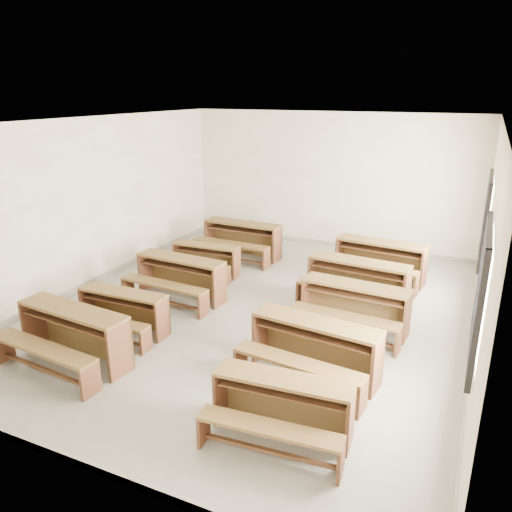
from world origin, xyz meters
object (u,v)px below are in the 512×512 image
at_px(desk_set_0, 71,332).
at_px(desk_set_5, 282,403).
at_px(desk_set_7, 354,304).
at_px(desk_set_6, 314,345).
at_px(desk_set_3, 205,257).
at_px(desk_set_4, 241,237).
at_px(desk_set_8, 357,279).
at_px(desk_set_2, 180,275).
at_px(desk_set_9, 379,258).
at_px(desk_set_1, 122,309).

height_order(desk_set_0, desk_set_5, desk_set_0).
bearing_deg(desk_set_7, desk_set_6, -91.70).
relative_size(desk_set_3, desk_set_7, 0.82).
distance_m(desk_set_4, desk_set_8, 3.41).
distance_m(desk_set_2, desk_set_3, 1.29).
distance_m(desk_set_2, desk_set_4, 2.62).
height_order(desk_set_6, desk_set_9, desk_set_9).
distance_m(desk_set_7, desk_set_8, 1.05).
distance_m(desk_set_1, desk_set_8, 4.06).
height_order(desk_set_3, desk_set_9, desk_set_9).
distance_m(desk_set_3, desk_set_4, 1.36).
height_order(desk_set_4, desk_set_9, desk_set_4).
bearing_deg(desk_set_7, desk_set_5, -88.04).
bearing_deg(desk_set_5, desk_set_4, 115.85).
relative_size(desk_set_0, desk_set_3, 1.28).
xyz_separation_m(desk_set_6, desk_set_7, (0.15, 1.57, -0.01)).
distance_m(desk_set_0, desk_set_7, 4.26).
bearing_deg(desk_set_4, desk_set_3, -94.78).
bearing_deg(desk_set_9, desk_set_5, -83.77).
bearing_deg(desk_set_8, desk_set_7, -73.12).
distance_m(desk_set_4, desk_set_5, 6.28).
height_order(desk_set_3, desk_set_5, desk_set_5).
distance_m(desk_set_2, desk_set_5, 4.21).
xyz_separation_m(desk_set_5, desk_set_8, (-0.11, 3.90, 0.06)).
relative_size(desk_set_1, desk_set_4, 0.82).
relative_size(desk_set_7, desk_set_8, 0.94).
xyz_separation_m(desk_set_4, desk_set_7, (3.25, -2.56, -0.03)).
xyz_separation_m(desk_set_1, desk_set_6, (3.16, 0.01, 0.07)).
bearing_deg(desk_set_1, desk_set_4, 88.02).
xyz_separation_m(desk_set_7, desk_set_9, (-0.07, 2.37, 0.02)).
height_order(desk_set_2, desk_set_4, desk_set_4).
bearing_deg(desk_set_7, desk_set_0, -138.17).
xyz_separation_m(desk_set_4, desk_set_9, (3.17, -0.19, -0.00)).
distance_m(desk_set_0, desk_set_9, 5.97).
height_order(desk_set_4, desk_set_5, desk_set_4).
bearing_deg(desk_set_3, desk_set_9, 16.62).
bearing_deg(desk_set_8, desk_set_2, -154.66).
height_order(desk_set_1, desk_set_7, desk_set_7).
height_order(desk_set_7, desk_set_8, desk_set_8).
bearing_deg(desk_set_8, desk_set_5, -82.78).
relative_size(desk_set_5, desk_set_9, 0.85).
xyz_separation_m(desk_set_4, desk_set_6, (3.10, -4.13, -0.01)).
xyz_separation_m(desk_set_2, desk_set_7, (3.23, 0.06, -0.01)).
relative_size(desk_set_2, desk_set_8, 0.95).
xyz_separation_m(desk_set_2, desk_set_8, (3.02, 1.08, 0.02)).
height_order(desk_set_0, desk_set_9, desk_set_9).
bearing_deg(desk_set_6, desk_set_2, 160.06).
bearing_deg(desk_set_2, desk_set_1, -89.57).
bearing_deg(desk_set_9, desk_set_4, -177.05).
distance_m(desk_set_0, desk_set_2, 2.57).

